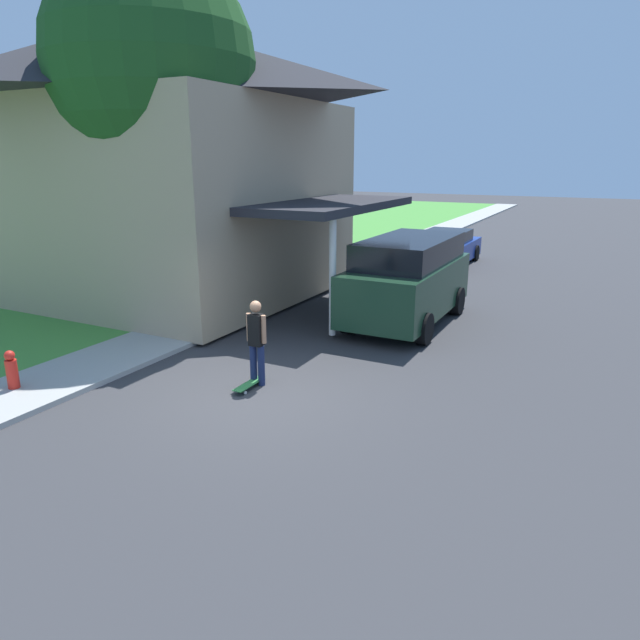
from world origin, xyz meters
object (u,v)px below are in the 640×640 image
object	(u,v)px
suv_parked	(408,279)
fire_hydrant	(12,370)
skateboarder	(257,339)
skateboard	(249,384)
lawn_tree_near	(151,62)
car_down_street	(446,248)

from	to	relation	value
suv_parked	fire_hydrant	bearing A→B (deg)	-122.10
suv_parked	skateboarder	xyz separation A→B (m)	(-1.09, -5.19, -0.27)
skateboarder	skateboard	size ratio (longest dim) A/B	1.99
lawn_tree_near	skateboard	bearing A→B (deg)	-33.76
skateboarder	fire_hydrant	distance (m)	4.35
lawn_tree_near	skateboard	size ratio (longest dim) A/B	10.74
skateboard	lawn_tree_near	bearing A→B (deg)	146.24
skateboard	fire_hydrant	world-z (taller)	fire_hydrant
car_down_street	skateboard	distance (m)	14.27
skateboarder	lawn_tree_near	bearing A→B (deg)	148.57
suv_parked	car_down_street	world-z (taller)	suv_parked
suv_parked	skateboard	world-z (taller)	suv_parked
lawn_tree_near	car_down_street	world-z (taller)	lawn_tree_near
lawn_tree_near	fire_hydrant	bearing A→B (deg)	-79.19
car_down_street	skateboard	world-z (taller)	car_down_street
skateboarder	suv_parked	bearing A→B (deg)	78.15
skateboard	skateboarder	bearing A→B (deg)	84.18
skateboarder	skateboard	world-z (taller)	skateboarder
lawn_tree_near	suv_parked	distance (m)	8.00
lawn_tree_near	suv_parked	world-z (taller)	lawn_tree_near
suv_parked	car_down_street	bearing A→B (deg)	99.14
fire_hydrant	lawn_tree_near	bearing A→B (deg)	100.81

